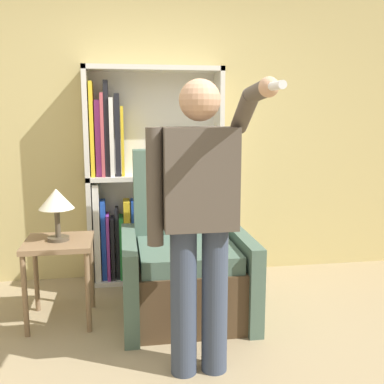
{
  "coord_description": "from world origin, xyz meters",
  "views": [
    {
      "loc": [
        -0.26,
        -2.06,
        1.49
      ],
      "look_at": [
        0.18,
        0.68,
        1.0
      ],
      "focal_mm": 42.0,
      "sensor_mm": 36.0,
      "label": 1
    }
  ],
  "objects_px": {
    "person_standing": "(199,212)",
    "armchair": "(185,265)",
    "bookcase": "(137,184)",
    "side_table": "(59,254)",
    "table_lamp": "(56,202)"
  },
  "relations": [
    {
      "from": "armchair",
      "to": "person_standing",
      "type": "xyz_separation_m",
      "value": [
        -0.04,
        -0.81,
        0.58
      ]
    },
    {
      "from": "person_standing",
      "to": "table_lamp",
      "type": "xyz_separation_m",
      "value": [
        -0.87,
        0.81,
        -0.07
      ]
    },
    {
      "from": "side_table",
      "to": "armchair",
      "type": "bearing_deg",
      "value": 0.13
    },
    {
      "from": "person_standing",
      "to": "armchair",
      "type": "bearing_deg",
      "value": 87.53
    },
    {
      "from": "side_table",
      "to": "bookcase",
      "type": "bearing_deg",
      "value": 51.88
    },
    {
      "from": "armchair",
      "to": "person_standing",
      "type": "height_order",
      "value": "person_standing"
    },
    {
      "from": "armchair",
      "to": "person_standing",
      "type": "distance_m",
      "value": 1.0
    },
    {
      "from": "bookcase",
      "to": "person_standing",
      "type": "height_order",
      "value": "bookcase"
    },
    {
      "from": "side_table",
      "to": "table_lamp",
      "type": "height_order",
      "value": "table_lamp"
    },
    {
      "from": "bookcase",
      "to": "side_table",
      "type": "xyz_separation_m",
      "value": [
        -0.59,
        -0.75,
        -0.38
      ]
    },
    {
      "from": "armchair",
      "to": "table_lamp",
      "type": "xyz_separation_m",
      "value": [
        -0.91,
        -0.0,
        0.51
      ]
    },
    {
      "from": "bookcase",
      "to": "table_lamp",
      "type": "distance_m",
      "value": 0.95
    },
    {
      "from": "armchair",
      "to": "table_lamp",
      "type": "bearing_deg",
      "value": -179.87
    },
    {
      "from": "side_table",
      "to": "table_lamp",
      "type": "bearing_deg",
      "value": 63.43
    },
    {
      "from": "bookcase",
      "to": "armchair",
      "type": "height_order",
      "value": "bookcase"
    }
  ]
}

